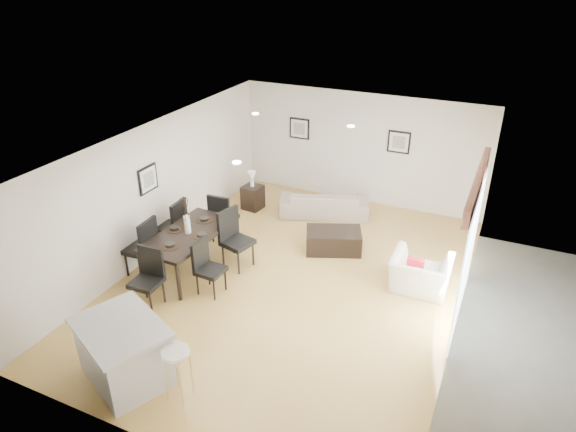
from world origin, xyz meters
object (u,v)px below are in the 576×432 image
at_px(sofa, 324,203).
at_px(dining_chair_wnear, 144,244).
at_px(dining_chair_enear, 206,264).
at_px(dining_chair_efar, 233,235).
at_px(dining_chair_head, 149,274).
at_px(kitchen_island, 124,352).
at_px(dining_chair_wfar, 175,223).
at_px(dining_chair_foot, 222,216).
at_px(armchair, 420,274).
at_px(dining_table, 188,237).
at_px(bar_stool, 176,358).
at_px(side_table, 253,197).
at_px(coffee_table, 333,241).

xyz_separation_m(sofa, dining_chair_wnear, (-2.18, -3.78, 0.35)).
height_order(dining_chair_enear, dining_chair_efar, dining_chair_efar).
bearing_deg(dining_chair_head, kitchen_island, -66.01).
height_order(dining_chair_wfar, dining_chair_foot, dining_chair_wfar).
bearing_deg(sofa, dining_chair_enear, 57.15).
bearing_deg(dining_chair_efar, armchair, -65.72).
distance_m(dining_table, dining_chair_head, 1.21).
bearing_deg(dining_chair_foot, sofa, -128.72).
xyz_separation_m(dining_chair_foot, bar_stool, (1.72, -4.01, 0.09)).
distance_m(dining_chair_head, bar_stool, 2.35).
bearing_deg(kitchen_island, armchair, 74.25).
bearing_deg(kitchen_island, side_table, 124.55).
distance_m(dining_table, dining_chair_wfar, 0.85).
bearing_deg(kitchen_island, dining_chair_wnear, 147.27).
bearing_deg(kitchen_island, dining_chair_wfar, 138.99).
bearing_deg(dining_chair_foot, dining_chair_efar, 131.19).
height_order(dining_chair_wnear, bar_stool, dining_chair_wnear).
height_order(dining_table, kitchen_island, kitchen_island).
bearing_deg(dining_chair_wnear, dining_table, 122.45).
bearing_deg(sofa, dining_chair_efar, 52.82).
relative_size(dining_chair_head, bar_stool, 1.31).
distance_m(dining_chair_wnear, dining_chair_foot, 1.82).
relative_size(armchair, coffee_table, 0.94).
height_order(sofa, dining_chair_head, dining_chair_head).
distance_m(dining_chair_enear, coffee_table, 2.84).
relative_size(coffee_table, bar_stool, 1.35).
xyz_separation_m(dining_chair_enear, bar_stool, (1.03, -2.32, 0.14)).
height_order(dining_chair_wfar, side_table, dining_chair_wfar).
height_order(dining_chair_head, coffee_table, dining_chair_head).
height_order(dining_chair_efar, bar_stool, dining_chair_efar).
height_order(armchair, dining_table, dining_table).
bearing_deg(dining_chair_efar, dining_chair_wfar, 104.57).
bearing_deg(armchair, kitchen_island, 48.51).
distance_m(dining_chair_enear, dining_chair_efar, 1.00).
distance_m(dining_chair_wnear, dining_chair_enear, 1.37).
distance_m(armchair, coffee_table, 2.04).
relative_size(sofa, dining_chair_enear, 2.01).
bearing_deg(dining_chair_wfar, bar_stool, 33.39).
bearing_deg(dining_table, sofa, 67.58).
relative_size(dining_chair_efar, dining_chair_head, 1.09).
bearing_deg(dining_chair_wfar, side_table, 165.53).
distance_m(dining_table, side_table, 2.94).
height_order(dining_chair_wnear, dining_chair_head, dining_chair_wnear).
bearing_deg(kitchen_island, bar_stool, 24.83).
bearing_deg(dining_table, armchair, 17.62).
bearing_deg(armchair, dining_table, 14.61).
relative_size(dining_chair_efar, side_table, 2.03).
bearing_deg(bar_stool, dining_chair_wfar, 126.10).
bearing_deg(dining_chair_wnear, side_table, 168.70).
xyz_separation_m(dining_chair_wnear, bar_stool, (2.40, -2.32, 0.06)).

